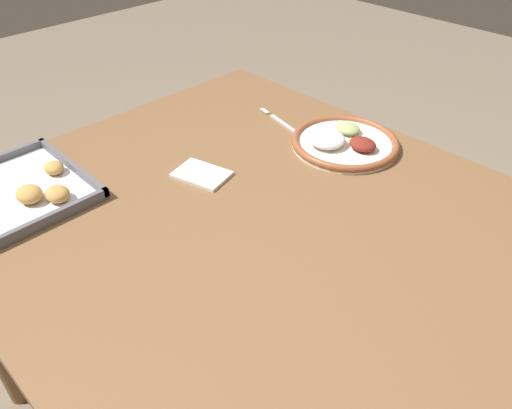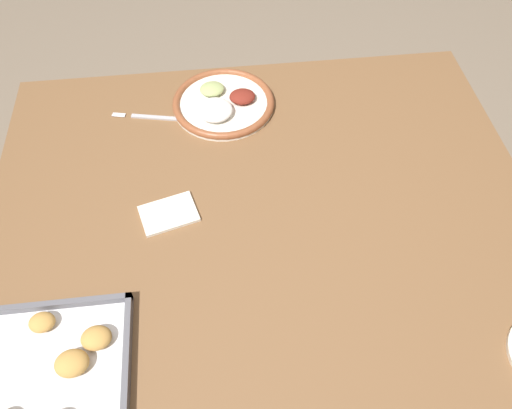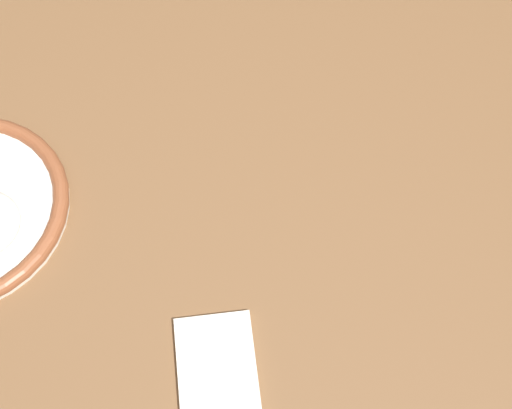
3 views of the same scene
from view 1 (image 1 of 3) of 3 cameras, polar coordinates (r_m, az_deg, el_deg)
The scene contains 5 objects.
dining_table at distance 1.11m, azimuth 0.73°, elevation -5.65°, with size 1.27×1.06×0.77m.
dinner_plate at distance 1.31m, azimuth 10.03°, elevation 7.06°, with size 0.28×0.28×0.04m.
fork at distance 1.40m, azimuth 3.34°, elevation 9.07°, with size 0.21×0.06×0.00m.
baking_tray at distance 1.22m, azimuth -25.85°, elevation 1.11°, with size 0.32×0.31×0.04m.
napkin at distance 1.18m, azimuth -6.23°, elevation 3.45°, with size 0.14×0.12×0.01m.
Camera 1 is at (-0.57, 0.58, 1.43)m, focal length 35.00 mm.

